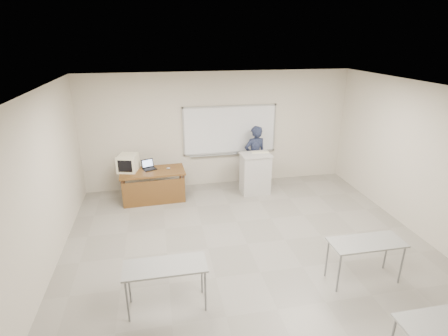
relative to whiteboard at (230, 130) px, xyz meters
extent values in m
cube|color=gray|center=(-0.30, -3.97, -1.49)|extent=(7.00, 8.00, 0.01)
cube|color=white|center=(0.00, 0.00, 0.02)|extent=(2.40, 0.03, 1.20)
cube|color=#B7BABC|center=(0.00, 0.00, 0.64)|extent=(2.48, 0.04, 0.04)
cube|color=#B7BABC|center=(0.00, 0.00, -0.60)|extent=(2.48, 0.04, 0.04)
cube|color=#B7BABC|center=(-1.22, 0.00, 0.02)|extent=(0.04, 0.04, 1.28)
cube|color=#B7BABC|center=(1.22, 0.00, 0.02)|extent=(0.04, 0.04, 1.28)
cube|color=#B7BABC|center=(0.00, -0.05, -0.64)|extent=(2.16, 0.07, 0.02)
cube|color=#969893|center=(-1.90, -4.47, -0.77)|extent=(1.20, 0.50, 0.03)
cylinder|color=slate|center=(-2.45, -4.67, -1.13)|extent=(0.03, 0.03, 0.70)
cylinder|color=slate|center=(-1.35, -4.67, -1.13)|extent=(0.03, 0.03, 0.70)
cylinder|color=slate|center=(-2.45, -4.27, -1.13)|extent=(0.03, 0.03, 0.70)
cylinder|color=slate|center=(-1.35, -4.27, -1.13)|extent=(0.03, 0.03, 0.70)
cube|color=#969893|center=(1.30, -4.47, -0.77)|extent=(1.20, 0.50, 0.03)
cylinder|color=slate|center=(0.75, -4.67, -1.13)|extent=(0.03, 0.03, 0.70)
cylinder|color=slate|center=(1.85, -4.67, -1.13)|extent=(0.03, 0.03, 0.70)
cylinder|color=slate|center=(0.75, -4.27, -1.13)|extent=(0.03, 0.03, 0.70)
cylinder|color=slate|center=(1.85, -4.27, -1.13)|extent=(0.03, 0.03, 0.70)
cube|color=brown|center=(-2.06, -0.67, -0.75)|extent=(1.54, 0.77, 0.04)
cube|color=brown|center=(-2.06, -1.03, -1.17)|extent=(1.46, 0.03, 0.63)
cylinder|color=#492C19|center=(-2.78, -0.99, -1.13)|extent=(0.06, 0.06, 0.71)
cylinder|color=#492C19|center=(-1.35, -0.99, -1.13)|extent=(0.06, 0.06, 0.71)
cylinder|color=#492C19|center=(-2.78, -0.34, -1.13)|extent=(0.06, 0.06, 0.71)
cylinder|color=#492C19|center=(-1.35, -0.34, -1.13)|extent=(0.06, 0.06, 0.71)
cube|color=#B7B3AD|center=(0.50, -0.77, -0.98)|extent=(0.71, 0.50, 1.01)
cube|color=#B7B3AD|center=(0.50, -0.77, -0.45)|extent=(0.75, 0.54, 0.04)
cube|color=beige|center=(-2.61, -0.52, -0.53)|extent=(0.42, 0.44, 0.40)
cube|color=beige|center=(-2.61, -0.76, -0.53)|extent=(0.44, 0.04, 0.42)
cube|color=black|center=(-2.61, -0.78, -0.53)|extent=(0.34, 0.01, 0.29)
cube|color=black|center=(-2.12, -0.57, -0.72)|extent=(0.30, 0.22, 0.02)
cube|color=black|center=(-2.12, -0.58, -0.71)|extent=(0.25, 0.13, 0.01)
cube|color=black|center=(-2.12, -0.43, -0.61)|extent=(0.30, 0.07, 0.21)
cube|color=#A9C3F7|center=(-2.12, -0.44, -0.61)|extent=(0.26, 0.05, 0.16)
ellipsoid|color=#A5A8AC|center=(-1.68, -0.62, -0.71)|extent=(0.11, 0.09, 0.04)
cube|color=beige|center=(0.64, -0.69, -0.42)|extent=(0.44, 0.21, 0.02)
imported|color=black|center=(0.61, -0.31, -0.65)|extent=(0.67, 0.50, 1.65)
camera|label=1|loc=(-1.87, -8.74, 2.34)|focal=28.00mm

